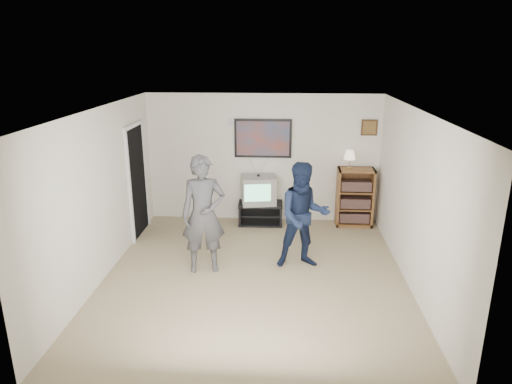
# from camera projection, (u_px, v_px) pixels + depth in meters

# --- Properties ---
(room_shell) EXTENTS (4.51, 5.00, 2.51)m
(room_shell) POSITION_uv_depth(u_px,v_px,m) (256.00, 191.00, 6.83)
(room_shell) COLOR #776B4C
(room_shell) RESTS_ON ground
(media_stand) EXTENTS (0.86, 0.50, 0.43)m
(media_stand) POSITION_uv_depth(u_px,v_px,m) (260.00, 213.00, 8.94)
(media_stand) COLOR black
(media_stand) RESTS_ON room_shell
(crt_television) EXTENTS (0.72, 0.63, 0.54)m
(crt_television) POSITION_uv_depth(u_px,v_px,m) (258.00, 190.00, 8.79)
(crt_television) COLOR gray
(crt_television) RESTS_ON media_stand
(bookshelf) EXTENTS (0.69, 0.39, 1.13)m
(bookshelf) POSITION_uv_depth(u_px,v_px,m) (355.00, 197.00, 8.77)
(bookshelf) COLOR #543119
(bookshelf) RESTS_ON room_shell
(table_lamp) EXTENTS (0.22, 0.22, 0.36)m
(table_lamp) POSITION_uv_depth(u_px,v_px,m) (350.00, 159.00, 8.56)
(table_lamp) COLOR #FFE2C1
(table_lamp) RESTS_ON bookshelf
(person_tall) EXTENTS (0.74, 0.56, 1.82)m
(person_tall) POSITION_uv_depth(u_px,v_px,m) (203.00, 215.00, 6.86)
(person_tall) COLOR #404043
(person_tall) RESTS_ON room_shell
(person_short) EXTENTS (0.90, 0.75, 1.68)m
(person_short) POSITION_uv_depth(u_px,v_px,m) (304.00, 216.00, 7.00)
(person_short) COLOR #131D36
(person_short) RESTS_ON room_shell
(controller_left) EXTENTS (0.07, 0.13, 0.04)m
(controller_left) POSITION_uv_depth(u_px,v_px,m) (204.00, 192.00, 6.94)
(controller_left) COLOR white
(controller_left) RESTS_ON person_tall
(controller_right) EXTENTS (0.05, 0.13, 0.04)m
(controller_right) POSITION_uv_depth(u_px,v_px,m) (300.00, 204.00, 7.15)
(controller_right) COLOR white
(controller_right) RESTS_ON person_short
(poster) EXTENTS (1.10, 0.03, 0.75)m
(poster) POSITION_uv_depth(u_px,v_px,m) (263.00, 138.00, 8.74)
(poster) COLOR black
(poster) RESTS_ON room_shell
(air_vent) EXTENTS (0.28, 0.02, 0.14)m
(air_vent) POSITION_uv_depth(u_px,v_px,m) (234.00, 123.00, 8.68)
(air_vent) COLOR white
(air_vent) RESTS_ON room_shell
(small_picture) EXTENTS (0.30, 0.03, 0.30)m
(small_picture) POSITION_uv_depth(u_px,v_px,m) (369.00, 128.00, 8.55)
(small_picture) COLOR #391E12
(small_picture) RESTS_ON room_shell
(doorway) EXTENTS (0.03, 0.85, 2.00)m
(doorway) POSITION_uv_depth(u_px,v_px,m) (137.00, 182.00, 8.23)
(doorway) COLOR black
(doorway) RESTS_ON room_shell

